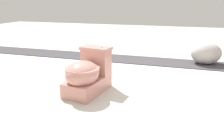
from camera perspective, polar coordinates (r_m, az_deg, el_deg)
The scene contains 4 objects.
ground_plane at distance 2.80m, azimuth -0.40°, elevation -4.05°, with size 14.00×14.00×0.00m, color beige.
gravel_strip at distance 3.94m, azimuth 12.22°, elevation 2.16°, with size 0.56×8.00×0.01m, color #423F44.
toilet at distance 2.55m, azimuth -6.52°, elevation -1.13°, with size 0.68×0.47×0.52m.
boulder_near at distance 4.01m, azimuth 23.38°, elevation 4.02°, with size 0.50×0.40×0.37m, color #B7B2AD.
Camera 1 is at (2.48, 0.76, 1.04)m, focal length 35.00 mm.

